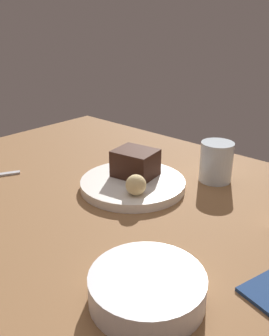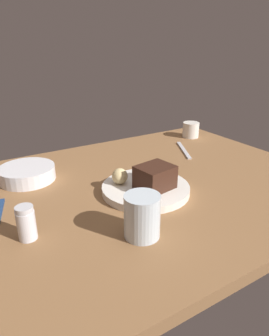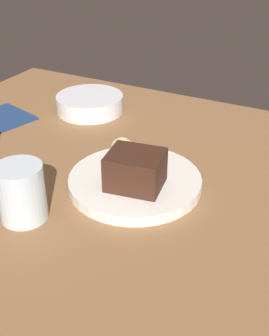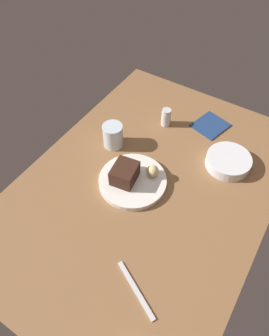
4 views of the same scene
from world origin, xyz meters
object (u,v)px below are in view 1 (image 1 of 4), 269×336
dessert_plate (133,184)px  water_glass (216,162)px  chocolate_cake_slice (135,163)px  side_bowl (147,288)px  bread_roll (137,184)px

dessert_plate → water_glass: 21.02cm
dessert_plate → water_glass: bearing=54.3°
chocolate_cake_slice → side_bowl: 39.59cm
dessert_plate → bread_roll: size_ratio=5.47×
water_glass → side_bowl: bearing=-71.6°
dessert_plate → water_glass: water_glass is taller
bread_roll → side_bowl: 29.69cm
dessert_plate → chocolate_cake_slice: size_ratio=2.58×
bread_roll → water_glass: (6.61, 21.47, 0.59)cm
bread_roll → side_bowl: size_ratio=0.27×
chocolate_cake_slice → bread_roll: chocolate_cake_slice is taller
side_bowl → water_glass: bearing=108.4°
dessert_plate → side_bowl: bearing=-44.5°
chocolate_cake_slice → side_bowl: (27.57, -28.23, -3.13)cm
dessert_plate → chocolate_cake_slice: chocolate_cake_slice is taller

